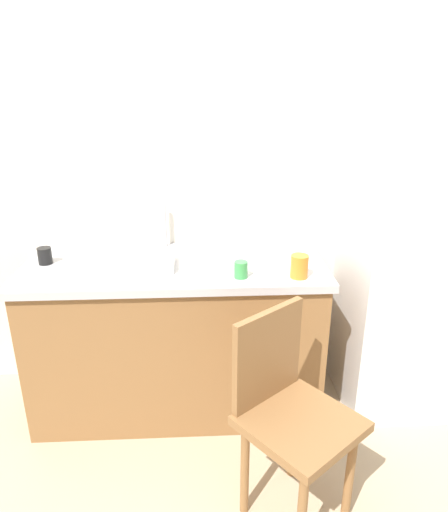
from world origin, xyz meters
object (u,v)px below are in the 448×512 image
Objects in this scene: refrigerator at (401,291)px; cup_orange at (299,266)px; dish_tray at (146,263)px; cup_green at (241,270)px; chair at (289,410)px; cup_black at (45,256)px.

refrigerator reaches higher than cup_orange.
refrigerator is 4.65× the size of dish_tray.
dish_tray is 0.48m from cup_green.
chair is at bearing -103.50° from cup_orange.
refrigerator is 1.05m from chair.
cup_green is at bearing 67.80° from chair.
chair is 11.21× the size of cup_green.
cup_orange is 0.27m from cup_green.
dish_tray is (-1.34, -0.07, 0.22)m from refrigerator.
cup_orange is at bearing 38.21° from chair.
refrigerator is 1.86m from cup_black.
dish_tray is (-0.61, 0.67, 0.37)m from chair.
refrigerator reaches higher than cup_black.
chair is 0.67m from cup_green.
cup_black is at bearing 166.94° from cup_green.
cup_orange reaches higher than chair.
dish_tray is 3.32× the size of cup_black.
cup_orange is at bearing -12.20° from dish_tray.
refrigerator reaches higher than dish_tray.
cup_orange is at bearing -2.42° from cup_green.
cup_black is (-1.12, 0.74, 0.39)m from chair.
cup_orange is 1.26m from cup_black.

